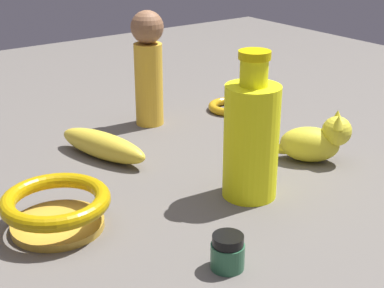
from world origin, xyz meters
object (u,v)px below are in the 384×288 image
at_px(cat_figurine, 317,140).
at_px(person_figure_adult, 148,66).
at_px(bowl, 56,207).
at_px(bottle_tall, 251,137).
at_px(bangle, 230,107).
at_px(banana, 103,145).
at_px(nail_polish_jar, 228,252).

distance_m(cat_figurine, person_figure_adult, 0.35).
bearing_deg(bowl, bottle_tall, 74.00).
distance_m(bangle, bowl, 0.54).
height_order(banana, bowl, bowl).
xyz_separation_m(bangle, person_figure_adult, (-0.03, -0.18, 0.11)).
bearing_deg(person_figure_adult, bowl, -49.46).
relative_size(banana, person_figure_adult, 0.85).
xyz_separation_m(banana, bowl, (0.17, -0.16, 0.01)).
distance_m(bangle, person_figure_adult, 0.21).
xyz_separation_m(cat_figurine, bowl, (-0.05, -0.43, -0.01)).
relative_size(bowl, bottle_tall, 0.66).
distance_m(cat_figurine, nail_polish_jar, 0.34).
bearing_deg(bottle_tall, bowl, -106.00).
relative_size(bowl, nail_polish_jar, 3.32).
bearing_deg(bangle, nail_polish_jar, -39.98).
distance_m(bowl, bottle_tall, 0.28).
bearing_deg(bangle, person_figure_adult, -100.51).
bearing_deg(nail_polish_jar, banana, 174.73).
relative_size(person_figure_adult, bottle_tall, 1.02).
bearing_deg(nail_polish_jar, bowl, -148.54).
distance_m(nail_polish_jar, person_figure_adult, 0.51).
height_order(banana, bottle_tall, bottle_tall).
xyz_separation_m(bangle, banana, (0.06, -0.33, 0.01)).
xyz_separation_m(nail_polish_jar, person_figure_adult, (-0.46, 0.19, 0.09)).
bearing_deg(person_figure_adult, banana, -58.06).
xyz_separation_m(bangle, bowl, (0.23, -0.48, 0.02)).
height_order(cat_figurine, bottle_tall, bottle_tall).
bearing_deg(bottle_tall, cat_figurine, 98.87).
distance_m(bangle, bottle_tall, 0.39).
relative_size(bangle, banana, 0.49).
height_order(cat_figurine, banana, cat_figurine).
height_order(cat_figurine, bowl, cat_figurine).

